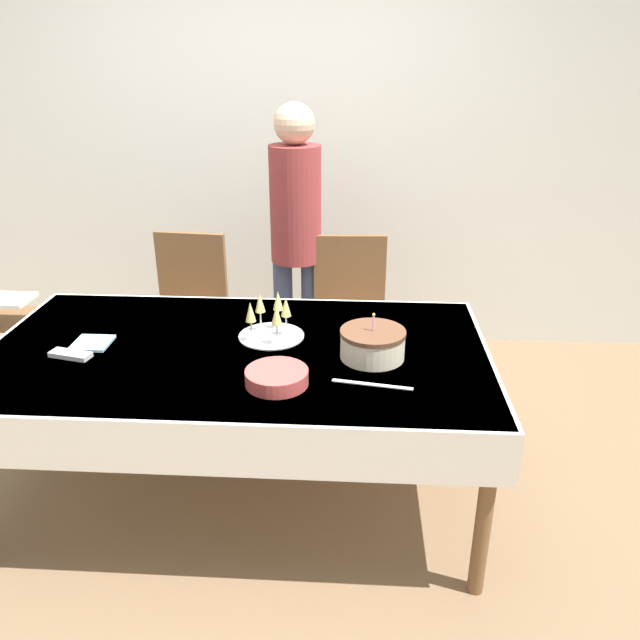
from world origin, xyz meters
The scene contains 13 objects.
ground_plane centered at (0.00, 0.00, 0.00)m, with size 12.00×12.00×0.00m, color brown.
wall_back centered at (0.00, 1.78, 1.35)m, with size 8.00×0.05×2.70m.
dining_table centered at (0.00, 0.00, 0.65)m, with size 2.07×1.14×0.75m.
dining_chair_far_left centered at (-0.45, 0.89, 0.52)m, with size 0.46×0.46×0.95m.
dining_chair_far_right centered at (0.46, 0.89, 0.52)m, with size 0.44×0.44×0.95m.
birthday_cake centered at (0.56, -0.05, 0.81)m, with size 0.26×0.26×0.19m.
champagne_tray centered at (0.13, 0.12, 0.83)m, with size 0.28×0.28×0.18m.
plate_stack_main centered at (0.20, -0.29, 0.77)m, with size 0.23×0.23×0.06m.
cake_knife centered at (0.55, -0.28, 0.75)m, with size 0.30×0.07×0.00m.
fork_pile centered at (-0.65, -0.12, 0.76)m, with size 0.18×0.10×0.02m.
napkin_pile centered at (-0.61, 0.00, 0.75)m, with size 0.15×0.15×0.01m.
person_standing centered at (0.15, 1.05, 0.99)m, with size 0.28×0.28×1.64m.
high_chair centered at (-1.35, 0.66, 0.48)m, with size 0.33×0.35×0.71m.
Camera 1 is at (0.48, -2.29, 1.87)m, focal length 35.00 mm.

